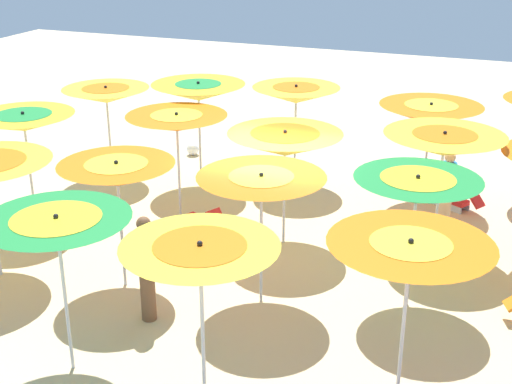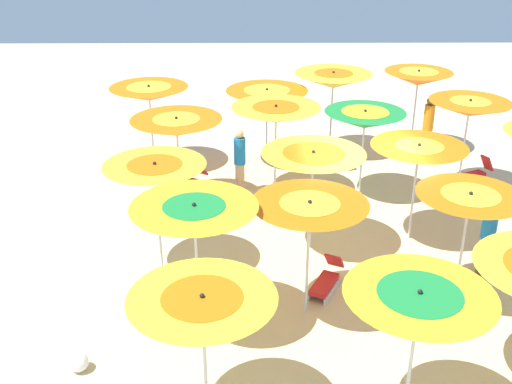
# 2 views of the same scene
# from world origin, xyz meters

# --- Properties ---
(ground) EXTENTS (41.99, 41.99, 0.04)m
(ground) POSITION_xyz_m (0.00, 0.00, -0.02)
(ground) COLOR beige
(beach_umbrella_0) EXTENTS (2.15, 2.15, 2.37)m
(beach_umbrella_0) POSITION_xyz_m (4.56, 5.10, 2.12)
(beach_umbrella_0) COLOR silver
(beach_umbrella_0) RESTS_ON ground
(beach_umbrella_1) EXTENTS (2.21, 2.21, 2.29)m
(beach_umbrella_1) POSITION_xyz_m (2.10, 4.09, 2.02)
(beach_umbrella_1) COLOR silver
(beach_umbrella_1) RESTS_ON ground
(beach_umbrella_2) EXTENTS (2.02, 2.02, 2.39)m
(beach_umbrella_2) POSITION_xyz_m (-0.95, 4.18, 2.15)
(beach_umbrella_2) COLOR silver
(beach_umbrella_2) RESTS_ON ground
(beach_umbrella_3) EXTENTS (2.14, 2.14, 2.50)m
(beach_umbrella_3) POSITION_xyz_m (-2.97, 3.25, 2.25)
(beach_umbrella_3) COLOR silver
(beach_umbrella_3) RESTS_ON ground
(beach_umbrella_4) EXTENTS (2.04, 2.04, 2.27)m
(beach_umbrella_4) POSITION_xyz_m (-5.24, 2.97, 2.04)
(beach_umbrella_4) COLOR silver
(beach_umbrella_4) RESTS_ON ground
(beach_umbrella_5) EXTENTS (2.29, 2.29, 2.21)m
(beach_umbrella_5) POSITION_xyz_m (4.79, 1.87, 1.96)
(beach_umbrella_5) COLOR silver
(beach_umbrella_5) RESTS_ON ground
(beach_umbrella_6) EXTENTS (2.21, 2.21, 2.40)m
(beach_umbrella_6) POSITION_xyz_m (2.68, 1.70, 2.14)
(beach_umbrella_6) COLOR silver
(beach_umbrella_6) RESTS_ON ground
(beach_umbrella_7) EXTENTS (2.17, 2.17, 2.30)m
(beach_umbrella_7) POSITION_xyz_m (-0.14, 1.03, 2.03)
(beach_umbrella_7) COLOR silver
(beach_umbrella_7) RESTS_ON ground
(beach_umbrella_8) EXTENTS (2.06, 2.06, 2.33)m
(beach_umbrella_8) POSITION_xyz_m (-2.54, 1.31, 2.10)
(beach_umbrella_8) COLOR silver
(beach_umbrella_8) RESTS_ON ground
(beach_umbrella_9) EXTENTS (2.04, 2.04, 2.38)m
(beach_umbrella_9) POSITION_xyz_m (-5.33, 0.10, 2.15)
(beach_umbrella_9) COLOR silver
(beach_umbrella_9) RESTS_ON ground
(beach_umbrella_10) EXTENTS (2.23, 2.23, 2.50)m
(beach_umbrella_10) POSITION_xyz_m (5.50, -0.05, 2.22)
(beach_umbrella_10) COLOR silver
(beach_umbrella_10) RESTS_ON ground
(beach_umbrella_11) EXTENTS (2.00, 2.00, 2.31)m
(beach_umbrella_11) POSITION_xyz_m (2.55, -0.49, 2.04)
(beach_umbrella_11) COLOR silver
(beach_umbrella_11) RESTS_ON ground
(beach_umbrella_12) EXTENTS (2.06, 2.06, 2.30)m
(beach_umbrella_12) POSITION_xyz_m (0.24, -1.25, 2.03)
(beach_umbrella_12) COLOR silver
(beach_umbrella_12) RESTS_ON ground
(beach_umbrella_13) EXTENTS (1.94, 1.94, 2.30)m
(beach_umbrella_13) POSITION_xyz_m (-2.17, -1.58, 2.05)
(beach_umbrella_13) COLOR silver
(beach_umbrella_13) RESTS_ON ground
(beach_umbrella_15) EXTENTS (1.97, 1.97, 2.48)m
(beach_umbrella_15) POSITION_xyz_m (5.74, -2.56, 2.22)
(beach_umbrella_15) COLOR silver
(beach_umbrella_15) RESTS_ON ground
(beach_umbrella_16) EXTENTS (2.04, 2.04, 2.47)m
(beach_umbrella_16) POSITION_xyz_m (2.87, -3.15, 2.22)
(beach_umbrella_16) COLOR silver
(beach_umbrella_16) RESTS_ON ground
(lounger_0) EXTENTS (1.29, 0.93, 0.64)m
(lounger_0) POSITION_xyz_m (2.77, 3.96, 0.21)
(lounger_0) COLOR silver
(lounger_0) RESTS_ON ground
(lounger_1) EXTENTS (1.17, 0.82, 0.61)m
(lounger_1) POSITION_xyz_m (-1.82, 0.86, 0.21)
(lounger_1) COLOR silver
(lounger_1) RESTS_ON ground
(lounger_2) EXTENTS (0.78, 1.09, 0.67)m
(lounger_2) POSITION_xyz_m (3.36, -3.72, 0.21)
(lounger_2) COLOR olive
(lounger_2) RESTS_ON ground
(lounger_3) EXTENTS (1.41, 0.79, 0.57)m
(lounger_3) POSITION_xyz_m (4.82, -0.15, 0.20)
(lounger_3) COLOR silver
(lounger_3) RESTS_ON ground
(beachgoer_0) EXTENTS (0.30, 0.30, 1.71)m
(beachgoer_0) POSITION_xyz_m (2.74, 2.60, 0.90)
(beachgoer_0) COLOR #D8A87F
(beachgoer_0) RESTS_ON ground
(beachgoer_1) EXTENTS (0.30, 0.30, 1.85)m
(beachgoer_1) POSITION_xyz_m (5.07, -2.81, 0.98)
(beachgoer_1) COLOR brown
(beachgoer_1) RESTS_ON ground
(beachgoer_2) EXTENTS (0.30, 0.30, 1.79)m
(beachgoer_2) POSITION_xyz_m (-1.23, -2.42, 0.94)
(beachgoer_2) COLOR brown
(beachgoer_2) RESTS_ON ground
(beach_ball) EXTENTS (0.33, 0.33, 0.33)m
(beach_ball) POSITION_xyz_m (-4.10, 5.14, 0.17)
(beach_ball) COLOR white
(beach_ball) RESTS_ON ground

